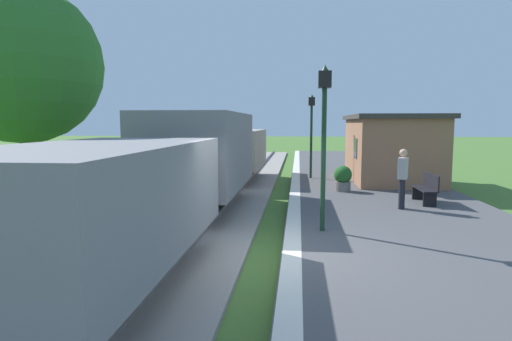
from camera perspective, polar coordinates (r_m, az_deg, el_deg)
ground_plane at (r=8.37m, az=2.01°, el=-12.34°), size 160.00×160.00×0.00m
platform_slab at (r=8.74m, az=23.87°, el=-11.21°), size 6.00×60.00×0.25m
platform_edge_stripe at (r=8.28m, az=4.83°, el=-10.73°), size 0.36×60.00×0.01m
track_ballast at (r=8.83m, az=-14.04°, el=-11.13°), size 3.80×60.00×0.12m
rail_near at (r=8.58m, az=-9.46°, el=-10.63°), size 0.07×60.00×0.14m
rail_far at (r=9.05m, az=-18.43°, el=-9.97°), size 0.07×60.00×0.14m
freight_train at (r=12.83m, az=-7.40°, el=1.03°), size 2.50×19.40×2.72m
station_hut at (r=19.00m, az=17.55°, el=2.94°), size 3.50×5.80×2.78m
bench_near_hut at (r=14.03m, az=21.83°, el=-2.15°), size 0.42×1.50×0.91m
person_waiting at (r=12.79m, az=18.98°, el=-0.73°), size 0.36×0.44×1.71m
potted_planter at (r=15.62m, az=11.53°, el=-0.99°), size 0.64×0.64×0.92m
lamp_post_near at (r=9.60m, az=9.09°, el=6.98°), size 0.28×0.28×3.70m
lamp_post_far at (r=19.05m, az=7.42°, el=6.65°), size 0.28×0.28×3.70m
tree_trackside_mid at (r=13.07m, az=-28.92°, el=12.33°), size 4.18×4.18×6.32m
tree_trackside_far at (r=20.18m, az=-27.37°, el=11.84°), size 4.58×4.58×7.16m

